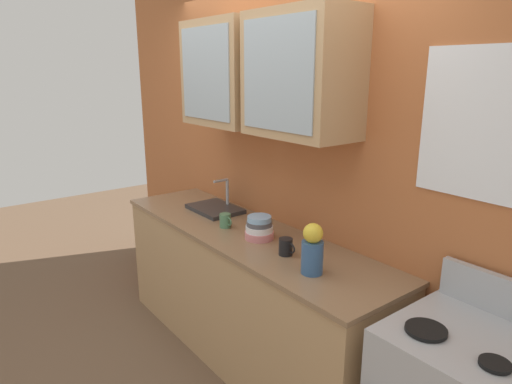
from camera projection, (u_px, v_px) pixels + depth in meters
ground_plane at (245, 352)px, 3.23m from camera, size 10.00×10.00×0.00m
back_wall_unit at (281, 144)px, 3.02m from camera, size 4.50×0.47×2.70m
counter at (245, 294)px, 3.11m from camera, size 2.34×0.63×0.92m
sink_faucet at (215, 208)px, 3.42m from camera, size 0.42×0.29×0.24m
bowl_stack at (259, 228)px, 2.84m from camera, size 0.19×0.19×0.15m
vase at (312, 250)px, 2.34m from camera, size 0.12×0.12×0.28m
cup_near_sink at (225, 221)px, 3.05m from camera, size 0.11×0.08×0.10m
cup_near_bowls at (286, 247)px, 2.59m from camera, size 0.12×0.08×0.10m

